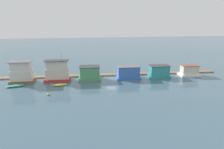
{
  "coord_description": "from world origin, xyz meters",
  "views": [
    {
      "loc": [
        -6.49,
        -53.72,
        16.34
      ],
      "look_at": [
        0.0,
        -1.0,
        1.4
      ],
      "focal_mm": 35.0,
      "sensor_mm": 36.0,
      "label": 1
    }
  ],
  "objects_px": {
    "houseboat_blue": "(128,72)",
    "buoy_yellow": "(48,94)",
    "houseboat_white": "(189,71)",
    "houseboat_red": "(57,72)",
    "houseboat_teal": "(159,72)",
    "dinghy_yellow": "(60,85)",
    "houseboat_brown": "(22,73)",
    "houseboat_green": "(90,73)",
    "dinghy_teal": "(15,86)",
    "mooring_post_far_left": "(90,75)"
  },
  "relations": [
    {
      "from": "houseboat_red",
      "to": "houseboat_green",
      "type": "xyz_separation_m",
      "value": [
        8.05,
        0.13,
        -0.69
      ]
    },
    {
      "from": "dinghy_teal",
      "to": "dinghy_yellow",
      "type": "xyz_separation_m",
      "value": [
        10.11,
        -0.35,
        -0.04
      ]
    },
    {
      "from": "buoy_yellow",
      "to": "dinghy_teal",
      "type": "bearing_deg",
      "value": 141.62
    },
    {
      "from": "houseboat_white",
      "to": "dinghy_yellow",
      "type": "distance_m",
      "value": 34.27
    },
    {
      "from": "houseboat_teal",
      "to": "buoy_yellow",
      "type": "height_order",
      "value": "houseboat_teal"
    },
    {
      "from": "dinghy_teal",
      "to": "buoy_yellow",
      "type": "height_order",
      "value": "buoy_yellow"
    },
    {
      "from": "dinghy_teal",
      "to": "buoy_yellow",
      "type": "relative_size",
      "value": 9.01
    },
    {
      "from": "houseboat_green",
      "to": "dinghy_yellow",
      "type": "bearing_deg",
      "value": -150.04
    },
    {
      "from": "houseboat_red",
      "to": "houseboat_blue",
      "type": "relative_size",
      "value": 1.19
    },
    {
      "from": "houseboat_brown",
      "to": "houseboat_green",
      "type": "xyz_separation_m",
      "value": [
        16.48,
        0.4,
        -0.74
      ]
    },
    {
      "from": "houseboat_teal",
      "to": "houseboat_blue",
      "type": "bearing_deg",
      "value": -178.96
    },
    {
      "from": "houseboat_blue",
      "to": "dinghy_teal",
      "type": "distance_m",
      "value": 27.41
    },
    {
      "from": "houseboat_blue",
      "to": "buoy_yellow",
      "type": "xyz_separation_m",
      "value": [
        -18.77,
        -10.05,
        -1.35
      ]
    },
    {
      "from": "dinghy_teal",
      "to": "dinghy_yellow",
      "type": "bearing_deg",
      "value": -1.98
    },
    {
      "from": "dinghy_teal",
      "to": "mooring_post_far_left",
      "type": "distance_m",
      "value": 18.37
    },
    {
      "from": "houseboat_brown",
      "to": "dinghy_yellow",
      "type": "relative_size",
      "value": 1.71
    },
    {
      "from": "dinghy_yellow",
      "to": "houseboat_green",
      "type": "bearing_deg",
      "value": 29.96
    },
    {
      "from": "dinghy_yellow",
      "to": "houseboat_brown",
      "type": "bearing_deg",
      "value": 158.44
    },
    {
      "from": "dinghy_teal",
      "to": "dinghy_yellow",
      "type": "distance_m",
      "value": 10.11
    },
    {
      "from": "houseboat_green",
      "to": "houseboat_white",
      "type": "distance_m",
      "value": 26.86
    },
    {
      "from": "houseboat_white",
      "to": "mooring_post_far_left",
      "type": "bearing_deg",
      "value": 176.03
    },
    {
      "from": "houseboat_blue",
      "to": "houseboat_teal",
      "type": "relative_size",
      "value": 1.08
    },
    {
      "from": "houseboat_blue",
      "to": "dinghy_yellow",
      "type": "relative_size",
      "value": 1.83
    },
    {
      "from": "houseboat_brown",
      "to": "houseboat_blue",
      "type": "xyz_separation_m",
      "value": [
        26.41,
        0.06,
        -0.78
      ]
    },
    {
      "from": "dinghy_teal",
      "to": "buoy_yellow",
      "type": "xyz_separation_m",
      "value": [
        8.39,
        -6.64,
        0.02
      ]
    },
    {
      "from": "houseboat_red",
      "to": "houseboat_blue",
      "type": "xyz_separation_m",
      "value": [
        17.98,
        -0.22,
        -0.73
      ]
    },
    {
      "from": "houseboat_red",
      "to": "dinghy_teal",
      "type": "distance_m",
      "value": 10.09
    },
    {
      "from": "houseboat_green",
      "to": "dinghy_teal",
      "type": "bearing_deg",
      "value": -167.71
    },
    {
      "from": "houseboat_teal",
      "to": "buoy_yellow",
      "type": "xyz_separation_m",
      "value": [
        -27.08,
        -10.2,
        -1.28
      ]
    },
    {
      "from": "houseboat_brown",
      "to": "buoy_yellow",
      "type": "bearing_deg",
      "value": -52.6
    },
    {
      "from": "houseboat_red",
      "to": "houseboat_brown",
      "type": "bearing_deg",
      "value": -178.14
    },
    {
      "from": "houseboat_brown",
      "to": "houseboat_green",
      "type": "height_order",
      "value": "houseboat_brown"
    },
    {
      "from": "houseboat_red",
      "to": "mooring_post_far_left",
      "type": "bearing_deg",
      "value": 15.35
    },
    {
      "from": "houseboat_red",
      "to": "houseboat_green",
      "type": "height_order",
      "value": "houseboat_red"
    },
    {
      "from": "dinghy_yellow",
      "to": "mooring_post_far_left",
      "type": "relative_size",
      "value": 2.57
    },
    {
      "from": "houseboat_brown",
      "to": "houseboat_blue",
      "type": "height_order",
      "value": "houseboat_brown"
    },
    {
      "from": "mooring_post_far_left",
      "to": "buoy_yellow",
      "type": "distance_m",
      "value": 15.43
    },
    {
      "from": "houseboat_teal",
      "to": "houseboat_red",
      "type": "bearing_deg",
      "value": 179.86
    },
    {
      "from": "houseboat_green",
      "to": "houseboat_white",
      "type": "height_order",
      "value": "houseboat_white"
    },
    {
      "from": "houseboat_green",
      "to": "houseboat_white",
      "type": "xyz_separation_m",
      "value": [
        26.85,
        0.27,
        -0.32
      ]
    },
    {
      "from": "houseboat_white",
      "to": "dinghy_teal",
      "type": "bearing_deg",
      "value": -174.78
    },
    {
      "from": "houseboat_white",
      "to": "buoy_yellow",
      "type": "xyz_separation_m",
      "value": [
        -35.69,
        -10.67,
        -1.08
      ]
    },
    {
      "from": "houseboat_white",
      "to": "houseboat_red",
      "type": "bearing_deg",
      "value": -179.34
    },
    {
      "from": "houseboat_green",
      "to": "houseboat_white",
      "type": "bearing_deg",
      "value": 0.58
    },
    {
      "from": "buoy_yellow",
      "to": "houseboat_red",
      "type": "bearing_deg",
      "value": 85.58
    },
    {
      "from": "houseboat_green",
      "to": "houseboat_teal",
      "type": "distance_m",
      "value": 18.24
    },
    {
      "from": "houseboat_teal",
      "to": "buoy_yellow",
      "type": "bearing_deg",
      "value": -159.36
    },
    {
      "from": "houseboat_brown",
      "to": "houseboat_red",
      "type": "relative_size",
      "value": 0.78
    },
    {
      "from": "houseboat_brown",
      "to": "houseboat_red",
      "type": "distance_m",
      "value": 8.44
    },
    {
      "from": "houseboat_red",
      "to": "houseboat_white",
      "type": "xyz_separation_m",
      "value": [
        34.9,
        0.4,
        -1.01
      ]
    }
  ]
}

